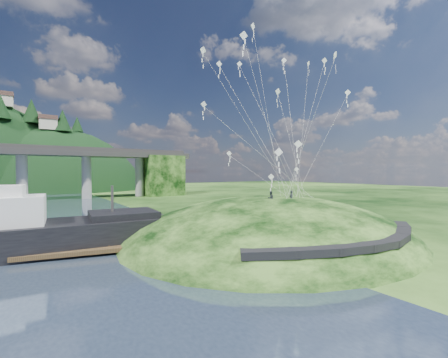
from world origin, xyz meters
TOP-DOWN VIEW (x-y plane):
  - ground at (0.00, 0.00)m, footprint 320.00×320.00m
  - grass_hill at (8.00, 2.00)m, footprint 36.00×32.00m
  - footpath at (7.46, -9.74)m, footprint 22.29×5.84m
  - work_barge at (-15.43, 9.85)m, footprint 25.26×9.04m
  - wooden_dock at (-9.38, 6.05)m, footprint 15.96×5.80m
  - kite_flyers at (7.41, 0.21)m, footprint 2.99×1.47m
  - kite_swarm at (8.87, 3.34)m, footprint 18.10×16.69m

SIDE VIEW (x-z plane):
  - grass_hill at x=8.00m, z-range -8.00..5.00m
  - ground at x=0.00m, z-range 0.00..0.00m
  - wooden_dock at x=-9.38m, z-range -0.07..1.06m
  - footpath at x=7.46m, z-range 1.67..2.50m
  - work_barge at x=-15.43m, z-range -2.16..6.50m
  - kite_flyers at x=7.41m, z-range 4.90..6.59m
  - kite_swarm at x=8.87m, z-range 6.74..28.21m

